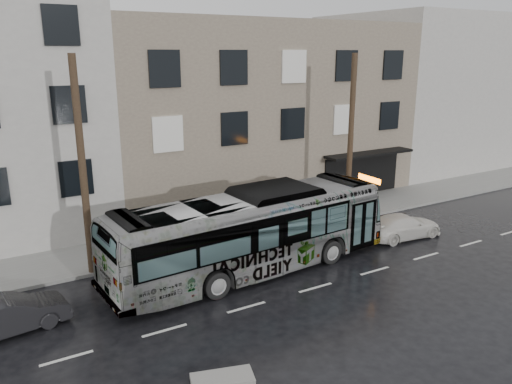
# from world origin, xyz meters

# --- Properties ---
(ground) EXTENTS (120.00, 120.00, 0.00)m
(ground) POSITION_xyz_m (0.00, 0.00, 0.00)
(ground) COLOR black
(ground) RESTS_ON ground
(sidewalk) EXTENTS (90.00, 3.60, 0.15)m
(sidewalk) POSITION_xyz_m (0.00, 4.90, 0.07)
(sidewalk) COLOR gray
(sidewalk) RESTS_ON ground
(building_taupe) EXTENTS (20.00, 12.00, 11.00)m
(building_taupe) POSITION_xyz_m (5.00, 12.70, 5.50)
(building_taupe) COLOR gray
(building_taupe) RESTS_ON ground
(building_filler) EXTENTS (18.00, 12.00, 12.00)m
(building_filler) POSITION_xyz_m (24.00, 12.70, 6.00)
(building_filler) COLOR #B9B6AF
(building_filler) RESTS_ON ground
(utility_pole_front) EXTENTS (0.30, 0.30, 9.00)m
(utility_pole_front) POSITION_xyz_m (6.50, 3.30, 4.65)
(utility_pole_front) COLOR #423321
(utility_pole_front) RESTS_ON sidewalk
(utility_pole_rear) EXTENTS (0.30, 0.30, 9.00)m
(utility_pole_rear) POSITION_xyz_m (-7.50, 3.30, 4.65)
(utility_pole_rear) COLOR #423321
(utility_pole_rear) RESTS_ON sidewalk
(sign_post) EXTENTS (0.06, 0.06, 2.40)m
(sign_post) POSITION_xyz_m (7.60, 3.30, 1.35)
(sign_post) COLOR slate
(sign_post) RESTS_ON sidewalk
(bus) EXTENTS (13.04, 3.93, 3.58)m
(bus) POSITION_xyz_m (-1.45, 0.19, 1.79)
(bus) COLOR #B2B2B2
(bus) RESTS_ON ground
(white_sedan) EXTENTS (4.38, 2.04, 1.24)m
(white_sedan) POSITION_xyz_m (7.26, -0.14, 0.62)
(white_sedan) COLOR silver
(white_sedan) RESTS_ON ground
(dark_sedan) EXTENTS (4.05, 1.88, 1.28)m
(dark_sedan) POSITION_xyz_m (-10.95, 0.04, 0.64)
(dark_sedan) COLOR black
(dark_sedan) RESTS_ON ground
(slush_pile) EXTENTS (1.95, 1.27, 0.18)m
(slush_pile) POSITION_xyz_m (-5.92, -5.97, 0.09)
(slush_pile) COLOR #A39F9A
(slush_pile) RESTS_ON ground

